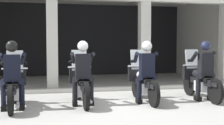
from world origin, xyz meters
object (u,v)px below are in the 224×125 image
at_px(motorcycle_far_left, 14,87).
at_px(police_officer_far_left, 12,69).
at_px(police_officer_far_right, 205,65).
at_px(motorcycle_center_left, 81,84).
at_px(police_officer_center_right, 147,66).
at_px(motorcycle_center_right, 143,82).
at_px(motorcycle_far_right, 199,81).
at_px(police_officer_center_left, 83,67).

bearing_deg(motorcycle_far_left, police_officer_far_left, -86.59).
height_order(motorcycle_far_left, police_officer_far_right, police_officer_far_right).
bearing_deg(motorcycle_center_left, police_officer_center_right, 2.17).
bearing_deg(police_officer_far_left, motorcycle_center_left, 18.99).
bearing_deg(police_officer_far_left, police_officer_center_right, 6.32).
distance_m(motorcycle_center_right, police_officer_center_right, 0.52).
xyz_separation_m(police_officer_far_left, police_officer_center_right, (3.25, 0.15, 0.00)).
bearing_deg(motorcycle_center_right, motorcycle_far_right, 3.65).
height_order(motorcycle_far_left, police_officer_center_left, police_officer_center_left).
xyz_separation_m(motorcycle_center_left, police_officer_center_left, (-0.00, -0.28, 0.44)).
bearing_deg(police_officer_center_left, motorcycle_far_right, 16.91).
height_order(motorcycle_center_right, police_officer_far_right, police_officer_far_right).
height_order(police_officer_center_left, police_officer_center_right, same).
distance_m(motorcycle_far_left, motorcycle_center_right, 3.25).
bearing_deg(police_officer_far_right, motorcycle_center_left, -175.56).
height_order(motorcycle_center_left, police_officer_center_right, police_officer_center_right).
distance_m(motorcycle_center_left, motorcycle_center_right, 1.62).
bearing_deg(motorcycle_center_right, police_officer_far_right, -6.24).
relative_size(police_officer_far_left, police_officer_far_right, 1.00).
bearing_deg(motorcycle_far_right, motorcycle_center_right, -170.73).
relative_size(motorcycle_center_left, motorcycle_center_right, 1.00).
bearing_deg(police_officer_far_left, motorcycle_far_right, 8.52).
height_order(police_officer_far_left, motorcycle_center_left, police_officer_far_left).
relative_size(motorcycle_center_right, motorcycle_far_right, 1.00).
bearing_deg(motorcycle_far_left, police_officer_center_left, -0.63).
height_order(motorcycle_far_left, police_officer_far_left, police_officer_far_left).
xyz_separation_m(motorcycle_far_left, motorcycle_far_right, (4.87, 0.13, 0.00)).
relative_size(motorcycle_far_left, police_officer_center_left, 1.29).
relative_size(motorcycle_center_left, police_officer_center_right, 1.29).
relative_size(motorcycle_center_right, police_officer_center_right, 1.29).
bearing_deg(police_officer_far_left, motorcycle_center_right, 11.27).
relative_size(motorcycle_far_left, police_officer_center_right, 1.29).
height_order(police_officer_center_left, motorcycle_far_right, police_officer_center_left).
bearing_deg(motorcycle_center_left, motorcycle_far_left, -161.84).
bearing_deg(motorcycle_far_right, motorcycle_center_left, -170.57).
xyz_separation_m(police_officer_far_left, police_officer_far_right, (4.87, 0.13, 0.00)).
relative_size(motorcycle_far_left, police_officer_far_left, 1.29).
bearing_deg(motorcycle_far_left, motorcycle_center_right, 6.32).
xyz_separation_m(motorcycle_center_right, police_officer_center_right, (-0.00, -0.28, 0.44)).
bearing_deg(police_officer_center_left, motorcycle_far_left, -171.82).
bearing_deg(police_officer_far_right, police_officer_center_right, -170.73).
xyz_separation_m(motorcycle_center_left, police_officer_center_right, (1.62, -0.30, 0.44)).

